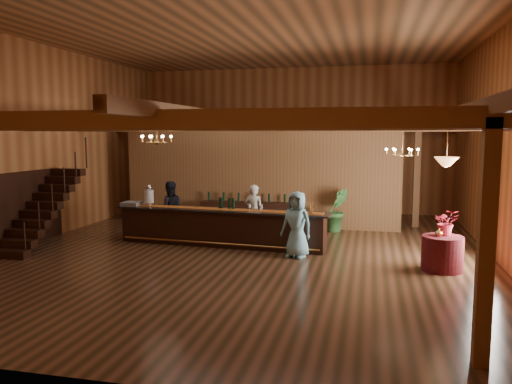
% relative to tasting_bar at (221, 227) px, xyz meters
% --- Properties ---
extents(floor, '(14.00, 14.00, 0.00)m').
position_rel_tasting_bar_xyz_m(floor, '(0.85, -0.45, -0.50)').
color(floor, brown).
rests_on(floor, ground).
extents(ceiling, '(14.00, 14.00, 0.00)m').
position_rel_tasting_bar_xyz_m(ceiling, '(0.85, -0.45, 5.00)').
color(ceiling, '#AC6C3F').
rests_on(ceiling, wall_back).
extents(wall_back, '(12.00, 0.10, 5.50)m').
position_rel_tasting_bar_xyz_m(wall_back, '(0.85, 6.55, 2.25)').
color(wall_back, '#A66635').
rests_on(wall_back, floor).
extents(wall_front, '(12.00, 0.10, 5.50)m').
position_rel_tasting_bar_xyz_m(wall_front, '(0.85, -7.45, 2.25)').
color(wall_front, '#A66635').
rests_on(wall_front, floor).
extents(wall_left, '(0.10, 14.00, 5.50)m').
position_rel_tasting_bar_xyz_m(wall_left, '(-5.15, -0.45, 2.25)').
color(wall_left, '#A66635').
rests_on(wall_left, floor).
extents(wall_right, '(0.10, 14.00, 5.50)m').
position_rel_tasting_bar_xyz_m(wall_right, '(6.85, -0.45, 2.25)').
color(wall_right, '#A66635').
rests_on(wall_right, floor).
extents(beam_grid, '(11.90, 13.90, 0.39)m').
position_rel_tasting_bar_xyz_m(beam_grid, '(0.85, 0.06, 2.74)').
color(beam_grid, brown).
rests_on(beam_grid, wall_left).
extents(support_posts, '(9.20, 10.20, 3.20)m').
position_rel_tasting_bar_xyz_m(support_posts, '(0.85, -0.95, 1.10)').
color(support_posts, brown).
rests_on(support_posts, floor).
extents(partition_wall, '(9.00, 0.18, 3.10)m').
position_rel_tasting_bar_xyz_m(partition_wall, '(0.35, 3.05, 1.05)').
color(partition_wall, brown).
rests_on(partition_wall, floor).
extents(window_right_back, '(0.12, 1.05, 1.75)m').
position_rel_tasting_bar_xyz_m(window_right_back, '(6.80, 0.55, 1.05)').
color(window_right_back, white).
rests_on(window_right_back, wall_right).
extents(staircase, '(1.00, 2.80, 2.00)m').
position_rel_tasting_bar_xyz_m(staircase, '(-4.60, -1.19, 0.50)').
color(staircase, black).
rests_on(staircase, floor).
extents(backroom_boxes, '(4.10, 0.60, 1.10)m').
position_rel_tasting_bar_xyz_m(backroom_boxes, '(0.55, 5.05, 0.03)').
color(backroom_boxes, black).
rests_on(backroom_boxes, floor).
extents(tasting_bar, '(5.96, 1.17, 1.00)m').
position_rel_tasting_bar_xyz_m(tasting_bar, '(0.00, 0.00, 0.00)').
color(tasting_bar, black).
rests_on(tasting_bar, floor).
extents(beverage_dispenser, '(0.26, 0.26, 0.60)m').
position_rel_tasting_bar_xyz_m(beverage_dispenser, '(-2.15, 0.20, 0.77)').
color(beverage_dispenser, silver).
rests_on(beverage_dispenser, tasting_bar).
extents(glass_rack_tray, '(0.50, 0.50, 0.10)m').
position_rel_tasting_bar_xyz_m(glass_rack_tray, '(-2.64, 0.14, 0.54)').
color(glass_rack_tray, gray).
rests_on(glass_rack_tray, tasting_bar).
extents(raffle_drum, '(0.34, 0.24, 0.30)m').
position_rel_tasting_bar_xyz_m(raffle_drum, '(2.33, -0.21, 0.66)').
color(raffle_drum, brown).
rests_on(raffle_drum, tasting_bar).
extents(bar_bottle_0, '(0.07, 0.07, 0.30)m').
position_rel_tasting_bar_xyz_m(bar_bottle_0, '(-0.04, 0.12, 0.64)').
color(bar_bottle_0, black).
rests_on(bar_bottle_0, tasting_bar).
extents(bar_bottle_1, '(0.07, 0.07, 0.30)m').
position_rel_tasting_bar_xyz_m(bar_bottle_1, '(-0.01, 0.11, 0.64)').
color(bar_bottle_1, black).
rests_on(bar_bottle_1, tasting_bar).
extents(bar_bottle_2, '(0.07, 0.07, 0.30)m').
position_rel_tasting_bar_xyz_m(bar_bottle_2, '(0.22, 0.10, 0.64)').
color(bar_bottle_2, black).
rests_on(bar_bottle_2, tasting_bar).
extents(bar_bottle_3, '(0.07, 0.07, 0.30)m').
position_rel_tasting_bar_xyz_m(bar_bottle_3, '(0.34, 0.09, 0.64)').
color(bar_bottle_3, black).
rests_on(bar_bottle_3, tasting_bar).
extents(backbar_shelf, '(2.96, 0.90, 0.82)m').
position_rel_tasting_bar_xyz_m(backbar_shelf, '(0.01, 2.80, -0.09)').
color(backbar_shelf, black).
rests_on(backbar_shelf, floor).
extents(round_table, '(0.89, 0.89, 0.77)m').
position_rel_tasting_bar_xyz_m(round_table, '(5.48, -1.28, -0.12)').
color(round_table, '#460912').
rests_on(round_table, floor).
extents(chandelier_left, '(0.80, 0.80, 0.48)m').
position_rel_tasting_bar_xyz_m(chandelier_left, '(-1.31, -1.07, 2.37)').
color(chandelier_left, '#C89048').
rests_on(chandelier_left, beam_grid).
extents(chandelier_right, '(0.80, 0.80, 0.80)m').
position_rel_tasting_bar_xyz_m(chandelier_right, '(4.65, 0.40, 2.05)').
color(chandelier_right, '#C89048').
rests_on(chandelier_right, beam_grid).
extents(pendant_lamp, '(0.52, 0.52, 0.90)m').
position_rel_tasting_bar_xyz_m(pendant_lamp, '(5.48, -1.28, 1.90)').
color(pendant_lamp, '#C89048').
rests_on(pendant_lamp, beam_grid).
extents(bartender, '(0.64, 0.48, 1.59)m').
position_rel_tasting_bar_xyz_m(bartender, '(0.73, 0.84, 0.29)').
color(bartender, silver).
rests_on(bartender, floor).
extents(staff_second, '(1.00, 0.93, 1.65)m').
position_rel_tasting_bar_xyz_m(staff_second, '(-1.72, 0.63, 0.32)').
color(staff_second, black).
rests_on(staff_second, floor).
extents(guest, '(0.92, 0.75, 1.62)m').
position_rel_tasting_bar_xyz_m(guest, '(2.18, -0.81, 0.31)').
color(guest, '#7BB5C4').
rests_on(guest, floor).
extents(floor_plant, '(0.92, 0.85, 1.35)m').
position_rel_tasting_bar_xyz_m(floor_plant, '(2.91, 2.62, 0.18)').
color(floor_plant, '#397332').
rests_on(floor_plant, floor).
extents(table_flowers, '(0.56, 0.50, 0.57)m').
position_rel_tasting_bar_xyz_m(table_flowers, '(5.55, -1.13, 0.55)').
color(table_flowers, '#BA2237').
rests_on(table_flowers, round_table).
extents(table_vase, '(0.17, 0.17, 0.28)m').
position_rel_tasting_bar_xyz_m(table_vase, '(5.38, -1.30, 0.41)').
color(table_vase, '#C89048').
rests_on(table_vase, round_table).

